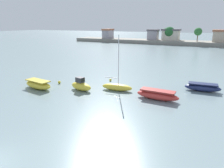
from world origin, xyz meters
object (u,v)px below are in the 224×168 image
(moored_boat_5, at_px, (203,87))
(mooring_buoy_1, at_px, (59,82))
(moored_boat_1, at_px, (38,85))
(mooring_buoy_0, at_px, (110,80))
(moored_boat_4, at_px, (157,95))
(moored_boat_2, at_px, (81,86))
(moored_boat_3, at_px, (117,87))

(moored_boat_5, bearing_deg, mooring_buoy_1, -168.98)
(mooring_buoy_1, bearing_deg, moored_boat_1, -106.71)
(moored_boat_5, xyz_separation_m, mooring_buoy_0, (-12.82, -0.92, -0.31))
(moored_boat_5, distance_m, mooring_buoy_1, 19.66)
(moored_boat_4, distance_m, mooring_buoy_0, 9.56)
(moored_boat_1, distance_m, moored_boat_4, 15.64)
(moored_boat_4, bearing_deg, mooring_buoy_0, 152.43)
(moored_boat_2, relative_size, mooring_buoy_1, 8.23)
(moored_boat_2, bearing_deg, mooring_buoy_0, 87.84)
(moored_boat_4, height_order, mooring_buoy_1, moored_boat_4)
(moored_boat_4, bearing_deg, moored_boat_2, -172.44)
(moored_boat_1, bearing_deg, moored_boat_5, 31.13)
(moored_boat_3, height_order, moored_boat_4, moored_boat_3)
(moored_boat_2, height_order, moored_boat_3, moored_boat_3)
(moored_boat_3, height_order, moored_boat_5, moored_boat_3)
(moored_boat_1, bearing_deg, mooring_buoy_1, 81.16)
(moored_boat_1, xyz_separation_m, moored_boat_2, (5.57, 1.93, 0.06))
(mooring_buoy_0, bearing_deg, mooring_buoy_1, -143.55)
(mooring_buoy_0, bearing_deg, moored_boat_4, -29.11)
(moored_boat_4, relative_size, mooring_buoy_0, 13.12)
(mooring_buoy_1, bearing_deg, moored_boat_3, 5.08)
(moored_boat_1, relative_size, mooring_buoy_0, 12.55)
(moored_boat_2, relative_size, moored_boat_5, 0.77)
(mooring_buoy_0, bearing_deg, moored_boat_2, -104.29)
(moored_boat_3, bearing_deg, mooring_buoy_1, 178.68)
(moored_boat_4, xyz_separation_m, moored_boat_5, (4.48, 5.57, -0.05))
(moored_boat_3, height_order, mooring_buoy_0, moored_boat_3)
(moored_boat_3, relative_size, moored_boat_5, 1.58)
(moored_boat_1, height_order, moored_boat_5, moored_boat_1)
(moored_boat_2, bearing_deg, moored_boat_4, 18.15)
(moored_boat_2, distance_m, moored_boat_3, 4.69)
(moored_boat_3, distance_m, moored_boat_5, 11.03)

